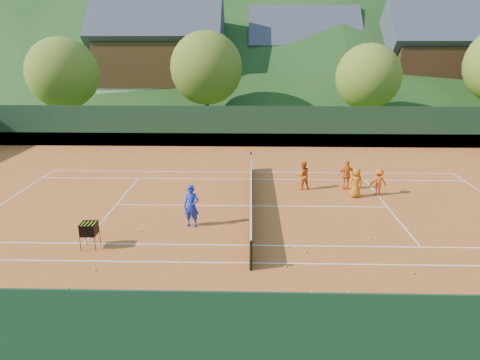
{
  "coord_description": "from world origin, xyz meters",
  "views": [
    {
      "loc": [
        -0.05,
        -18.8,
        7.37
      ],
      "look_at": [
        -0.52,
        0.0,
        1.3
      ],
      "focal_mm": 32.0,
      "sensor_mm": 36.0,
      "label": 1
    }
  ],
  "objects_px": {
    "student_d": "(378,182)",
    "chalet_left": "(161,59)",
    "ball_hopper": "(89,229)",
    "tennis_net": "(251,196)",
    "chalet_right": "(435,63)",
    "chalet_mid": "(302,63)",
    "student_a": "(303,175)",
    "coach": "(191,206)",
    "student_b": "(347,175)",
    "student_c": "(356,183)"
  },
  "relations": [
    {
      "from": "coach",
      "to": "chalet_left",
      "type": "xyz_separation_m",
      "value": [
        -7.53,
        32.38,
        4.73
      ]
    },
    {
      "from": "coach",
      "to": "chalet_right",
      "type": "bearing_deg",
      "value": 65.34
    },
    {
      "from": "chalet_mid",
      "to": "tennis_net",
      "type": "bearing_deg",
      "value": -100.01
    },
    {
      "from": "student_a",
      "to": "student_c",
      "type": "relative_size",
      "value": 1.02
    },
    {
      "from": "chalet_right",
      "to": "student_d",
      "type": "bearing_deg",
      "value": -115.7
    },
    {
      "from": "coach",
      "to": "chalet_right",
      "type": "relative_size",
      "value": 0.15
    },
    {
      "from": "student_c",
      "to": "ball_hopper",
      "type": "xyz_separation_m",
      "value": [
        -11.18,
        -5.81,
        -0.0
      ]
    },
    {
      "from": "coach",
      "to": "student_c",
      "type": "xyz_separation_m",
      "value": [
        7.64,
        3.74,
        -0.15
      ]
    },
    {
      "from": "student_b",
      "to": "coach",
      "type": "bearing_deg",
      "value": 25.31
    },
    {
      "from": "tennis_net",
      "to": "student_c",
      "type": "bearing_deg",
      "value": 14.64
    },
    {
      "from": "tennis_net",
      "to": "chalet_right",
      "type": "bearing_deg",
      "value": 56.31
    },
    {
      "from": "coach",
      "to": "student_a",
      "type": "distance_m",
      "value": 7.1
    },
    {
      "from": "student_d",
      "to": "chalet_left",
      "type": "xyz_separation_m",
      "value": [
        -16.39,
        28.28,
        4.95
      ]
    },
    {
      "from": "student_d",
      "to": "ball_hopper",
      "type": "relative_size",
      "value": 1.35
    },
    {
      "from": "chalet_left",
      "to": "chalet_right",
      "type": "xyz_separation_m",
      "value": [
        30.0,
        0.0,
        -0.39
      ]
    },
    {
      "from": "coach",
      "to": "student_a",
      "type": "relative_size",
      "value": 1.18
    },
    {
      "from": "chalet_left",
      "to": "chalet_mid",
      "type": "height_order",
      "value": "chalet_left"
    },
    {
      "from": "coach",
      "to": "student_d",
      "type": "xyz_separation_m",
      "value": [
        8.85,
        4.1,
        -0.22
      ]
    },
    {
      "from": "student_c",
      "to": "chalet_right",
      "type": "bearing_deg",
      "value": -131.53
    },
    {
      "from": "chalet_mid",
      "to": "student_b",
      "type": "bearing_deg",
      "value": -91.87
    },
    {
      "from": "student_b",
      "to": "chalet_right",
      "type": "relative_size",
      "value": 0.13
    },
    {
      "from": "student_a",
      "to": "chalet_left",
      "type": "xyz_separation_m",
      "value": [
        -12.69,
        27.5,
        4.87
      ]
    },
    {
      "from": "student_b",
      "to": "ball_hopper",
      "type": "height_order",
      "value": "student_b"
    },
    {
      "from": "coach",
      "to": "student_c",
      "type": "bearing_deg",
      "value": 36.14
    },
    {
      "from": "tennis_net",
      "to": "chalet_right",
      "type": "height_order",
      "value": "chalet_right"
    },
    {
      "from": "coach",
      "to": "ball_hopper",
      "type": "distance_m",
      "value": 4.1
    },
    {
      "from": "chalet_right",
      "to": "chalet_mid",
      "type": "bearing_deg",
      "value": 164.05
    },
    {
      "from": "student_c",
      "to": "chalet_mid",
      "type": "xyz_separation_m",
      "value": [
        0.83,
        32.65,
        4.22
      ]
    },
    {
      "from": "coach",
      "to": "tennis_net",
      "type": "relative_size",
      "value": 0.15
    },
    {
      "from": "coach",
      "to": "ball_hopper",
      "type": "xyz_separation_m",
      "value": [
        -3.54,
        -2.07,
        -0.15
      ]
    },
    {
      "from": "ball_hopper",
      "to": "chalet_right",
      "type": "relative_size",
      "value": 0.08
    },
    {
      "from": "ball_hopper",
      "to": "chalet_left",
      "type": "xyz_separation_m",
      "value": [
        -4.0,
        34.46,
        4.88
      ]
    },
    {
      "from": "student_a",
      "to": "chalet_left",
      "type": "relative_size",
      "value": 0.11
    },
    {
      "from": "student_b",
      "to": "chalet_right",
      "type": "bearing_deg",
      "value": -126.74
    },
    {
      "from": "chalet_left",
      "to": "chalet_mid",
      "type": "relative_size",
      "value": 1.09
    },
    {
      "from": "ball_hopper",
      "to": "tennis_net",
      "type": "bearing_deg",
      "value": 36.59
    },
    {
      "from": "student_d",
      "to": "chalet_mid",
      "type": "xyz_separation_m",
      "value": [
        -0.39,
        32.28,
        4.29
      ]
    },
    {
      "from": "chalet_mid",
      "to": "student_a",
      "type": "bearing_deg",
      "value": -95.99
    },
    {
      "from": "student_c",
      "to": "chalet_left",
      "type": "distance_m",
      "value": 32.78
    },
    {
      "from": "coach",
      "to": "student_c",
      "type": "relative_size",
      "value": 1.2
    },
    {
      "from": "student_a",
      "to": "chalet_right",
      "type": "bearing_deg",
      "value": -139.26
    },
    {
      "from": "tennis_net",
      "to": "coach",
      "type": "bearing_deg",
      "value": -135.97
    },
    {
      "from": "student_a",
      "to": "student_d",
      "type": "height_order",
      "value": "student_a"
    },
    {
      "from": "student_a",
      "to": "student_d",
      "type": "xyz_separation_m",
      "value": [
        3.69,
        -0.78,
        -0.09
      ]
    },
    {
      "from": "tennis_net",
      "to": "chalet_right",
      "type": "xyz_separation_m",
      "value": [
        20.0,
        30.0,
        4.74
      ]
    },
    {
      "from": "coach",
      "to": "student_d",
      "type": "bearing_deg",
      "value": 34.94
    },
    {
      "from": "student_c",
      "to": "student_d",
      "type": "relative_size",
      "value": 1.11
    },
    {
      "from": "student_a",
      "to": "chalet_mid",
      "type": "height_order",
      "value": "chalet_mid"
    },
    {
      "from": "student_b",
      "to": "tennis_net",
      "type": "xyz_separation_m",
      "value": [
        -4.97,
        -2.51,
        -0.28
      ]
    },
    {
      "from": "student_a",
      "to": "tennis_net",
      "type": "relative_size",
      "value": 0.13
    }
  ]
}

